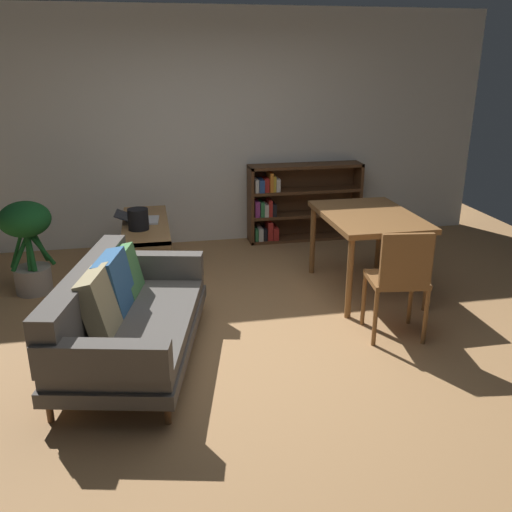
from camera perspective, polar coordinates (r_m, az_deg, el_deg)
name	(u,v)px	position (r m, az deg, el deg)	size (l,w,h in m)	color
ground_plane	(250,341)	(4.50, -0.58, -8.75)	(8.16, 8.16, 0.00)	#A87A4C
back_wall_panel	(207,130)	(6.67, -5.07, 12.85)	(6.80, 0.10, 2.70)	silver
fabric_couch	(122,313)	(4.23, -13.66, -5.78)	(1.22, 1.88, 0.77)	brown
media_console	(147,251)	(5.76, -11.17, 0.56)	(0.45, 1.31, 0.59)	olive
open_laptop	(139,219)	(5.72, -11.94, 3.79)	(0.45, 0.33, 0.10)	silver
desk_speaker	(138,219)	(5.42, -12.07, 3.74)	(0.20, 0.20, 0.20)	black
potted_floor_plant	(27,237)	(5.62, -22.53, 1.79)	(0.47, 0.47, 0.90)	#9E9389
dining_table	(368,222)	(5.31, 11.51, 3.41)	(0.84, 1.19, 0.77)	brown
dining_chair_near	(400,277)	(4.46, 14.60, -2.11)	(0.49, 0.45, 0.92)	brown
bookshelf	(297,203)	(6.87, 4.21, 5.52)	(1.39, 0.30, 0.94)	#56351E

